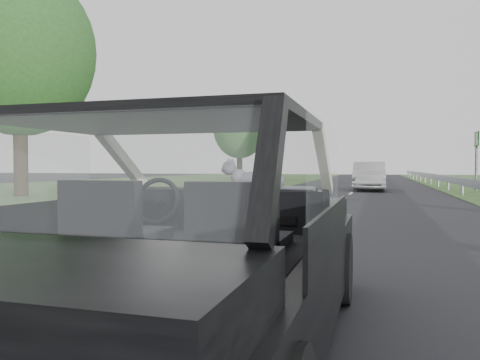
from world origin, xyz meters
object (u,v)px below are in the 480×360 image
Objects in this scene: cat at (258,179)px; other_car at (369,176)px; highway_sign at (476,162)px; subject_car at (191,236)px.

cat is 20.59m from other_car.
highway_sign is at bearing 84.11° from cat.
subject_car is at bearing -103.08° from highway_sign.
subject_car is 22.40m from highway_sign.
other_car is 1.53× the size of highway_sign.
cat is 0.19× the size of highway_sign.
subject_car reaches higher than other_car.
cat is at bearing -102.74° from highway_sign.
other_car is (0.41, 20.58, -0.37)m from cat.
other_car is (0.70, 21.19, -0.02)m from subject_car.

